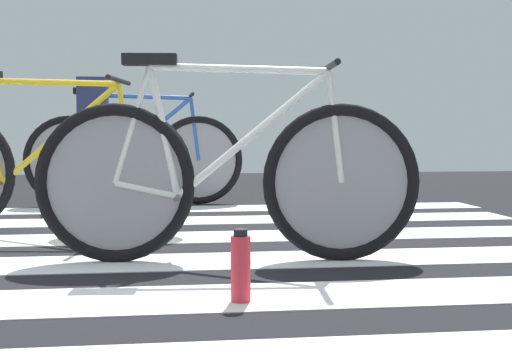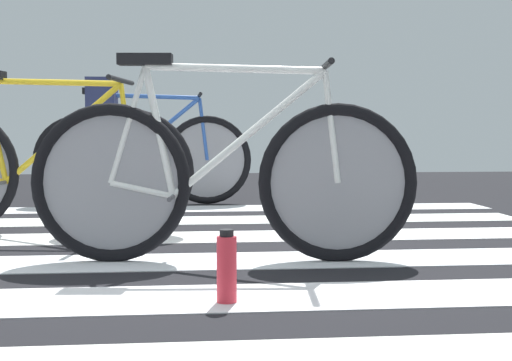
{
  "view_description": "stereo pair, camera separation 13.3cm",
  "coord_description": "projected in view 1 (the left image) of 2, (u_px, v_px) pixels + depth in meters",
  "views": [
    {
      "loc": [
        0.16,
        -3.37,
        0.61
      ],
      "look_at": [
        0.67,
        0.49,
        0.35
      ],
      "focal_mm": 51.66,
      "sensor_mm": 36.0,
      "label": 1
    },
    {
      "loc": [
        0.29,
        -3.37,
        0.61
      ],
      "look_at": [
        0.67,
        0.49,
        0.35
      ],
      "focal_mm": 51.66,
      "sensor_mm": 36.0,
      "label": 2
    }
  ],
  "objects": [
    {
      "name": "bicycle_1_of_3",
      "position": [
        228.0,
        177.0,
        3.31
      ],
      "size": [
        1.73,
        0.52,
        0.93
      ],
      "rotation": [
        0.0,
        0.0,
        -0.09
      ],
      "color": "black",
      "rests_on": "ground"
    },
    {
      "name": "bicycle_2_of_3",
      "position": [
        41.0,
        167.0,
        4.19
      ],
      "size": [
        1.72,
        0.54,
        0.93
      ],
      "rotation": [
        0.0,
        0.0,
        -0.17
      ],
      "color": "black",
      "rests_on": "ground"
    },
    {
      "name": "crosswalk_markings",
      "position": [
        123.0,
        263.0,
        3.29
      ],
      "size": [
        5.45,
        4.99,
        0.0
      ],
      "color": "silver",
      "rests_on": "ground"
    },
    {
      "name": "cyclist_3_of_3",
      "position": [
        94.0,
        124.0,
        5.82
      ],
      "size": [
        0.31,
        0.41,
        1.01
      ],
      "rotation": [
        0.0,
        0.0,
        0.01
      ],
      "color": "brown",
      "rests_on": "ground"
    },
    {
      "name": "bicycle_3_of_3",
      "position": [
        134.0,
        157.0,
        5.88
      ],
      "size": [
        1.74,
        0.52,
        0.93
      ],
      "rotation": [
        0.0,
        0.0,
        0.01
      ],
      "color": "black",
      "rests_on": "ground"
    },
    {
      "name": "ground",
      "position": [
        124.0,
        263.0,
        3.36
      ],
      "size": [
        18.0,
        14.0,
        0.02
      ],
      "color": "black"
    },
    {
      "name": "water_bottle",
      "position": [
        241.0,
        268.0,
        2.53
      ],
      "size": [
        0.07,
        0.07,
        0.26
      ],
      "color": "red",
      "rests_on": "ground"
    }
  ]
}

